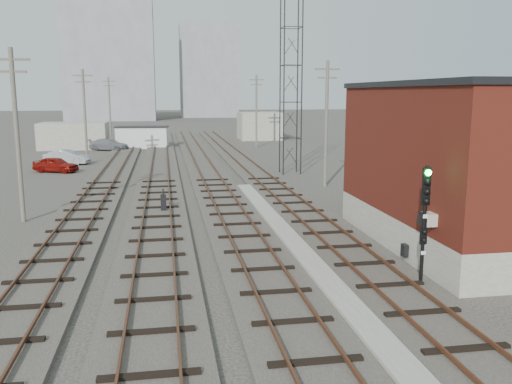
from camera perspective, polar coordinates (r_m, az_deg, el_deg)
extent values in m
plane|color=#282621|center=(70.18, -5.49, 4.79)|extent=(320.00, 320.00, 0.00)
cube|color=#332D28|center=(49.69, -0.84, 2.68)|extent=(3.20, 90.00, 0.20)
cube|color=#4C2816|center=(49.56, -1.66, 2.93)|extent=(0.07, 90.00, 0.12)
cube|color=#4C2816|center=(49.78, -0.02, 2.96)|extent=(0.07, 90.00, 0.12)
cube|color=#332D28|center=(49.25, -5.45, 2.57)|extent=(3.20, 90.00, 0.20)
cube|color=#4C2816|center=(49.17, -6.29, 2.81)|extent=(0.07, 90.00, 0.12)
cube|color=#4C2816|center=(49.27, -4.62, 2.86)|extent=(0.07, 90.00, 0.12)
cube|color=#332D28|center=(49.13, -10.11, 2.44)|extent=(3.20, 90.00, 0.20)
cube|color=#4C2816|center=(49.11, -10.96, 2.68)|extent=(0.07, 90.00, 0.12)
cube|color=#4C2816|center=(49.09, -9.28, 2.73)|extent=(0.07, 90.00, 0.12)
cube|color=#332D28|center=(49.33, -14.76, 2.29)|extent=(3.20, 90.00, 0.20)
cube|color=#4C2816|center=(49.37, -15.61, 2.52)|extent=(0.07, 90.00, 0.12)
cube|color=#4C2816|center=(49.24, -13.94, 2.58)|extent=(0.07, 90.00, 0.12)
cube|color=gray|center=(25.18, 3.35, -4.82)|extent=(0.90, 28.00, 0.26)
cube|color=gray|center=(25.72, 19.82, -3.68)|extent=(6.00, 12.00, 1.50)
cube|color=#561A14|center=(25.14, 20.31, 4.09)|extent=(6.00, 12.00, 5.50)
cube|color=black|center=(25.02, 20.72, 10.58)|extent=(6.20, 12.20, 0.25)
cube|color=beige|center=(20.45, 17.65, -2.74)|extent=(0.45, 0.62, 0.45)
cube|color=black|center=(22.67, 15.38, -5.93)|extent=(0.20, 0.35, 0.50)
cylinder|color=black|center=(45.00, 2.96, 11.32)|extent=(0.10, 0.10, 15.00)
cylinder|color=black|center=(45.35, 4.85, 11.29)|extent=(0.10, 0.10, 15.00)
cylinder|color=black|center=(46.47, 2.55, 11.29)|extent=(0.10, 0.10, 15.00)
cylinder|color=black|center=(46.81, 4.39, 11.27)|extent=(0.10, 0.10, 15.00)
cylinder|color=#595147|center=(30.69, -23.84, 5.33)|extent=(0.24, 0.24, 9.00)
cube|color=#595147|center=(30.66, -24.38, 12.60)|extent=(1.80, 0.12, 0.12)
cube|color=#595147|center=(30.63, -24.30, 11.49)|extent=(1.40, 0.12, 0.12)
cylinder|color=#595147|center=(55.24, -17.56, 7.56)|extent=(0.24, 0.24, 9.00)
cube|color=#595147|center=(55.22, -17.78, 11.60)|extent=(1.80, 0.12, 0.12)
cube|color=#595147|center=(55.20, -17.75, 10.98)|extent=(1.40, 0.12, 0.12)
cylinder|color=#595147|center=(80.06, -15.14, 8.39)|extent=(0.24, 0.24, 9.00)
cube|color=#595147|center=(80.05, -15.27, 11.18)|extent=(1.80, 0.12, 0.12)
cube|color=#595147|center=(80.04, -15.25, 10.75)|extent=(1.40, 0.12, 0.12)
cylinder|color=#595147|center=(39.45, 7.41, 7.04)|extent=(0.24, 0.24, 9.00)
cube|color=#595147|center=(39.43, 7.54, 12.70)|extent=(1.80, 0.12, 0.12)
cube|color=#595147|center=(39.41, 7.52, 11.83)|extent=(1.40, 0.12, 0.12)
cylinder|color=#595147|center=(68.68, 0.04, 8.48)|extent=(0.24, 0.24, 9.00)
cube|color=#595147|center=(68.67, 0.04, 11.73)|extent=(1.80, 0.12, 0.12)
cube|color=#595147|center=(68.66, 0.04, 11.23)|extent=(1.40, 0.12, 0.12)
cube|color=gray|center=(145.50, -15.12, 13.24)|extent=(22.00, 14.00, 30.00)
cube|color=gray|center=(160.33, -5.06, 12.53)|extent=(16.00, 12.00, 26.00)
cube|color=gray|center=(70.73, -18.62, 5.64)|extent=(8.00, 5.00, 3.20)
cube|color=gray|center=(81.03, 0.37, 6.99)|extent=(6.00, 6.00, 4.00)
cube|color=gray|center=(20.08, 16.91, -9.48)|extent=(0.40, 0.40, 0.10)
cylinder|color=black|center=(19.49, 17.23, -3.65)|extent=(0.13, 0.13, 4.30)
cube|color=black|center=(19.18, 17.49, 0.56)|extent=(0.28, 0.10, 1.29)
sphere|color=#0CE533|center=(19.03, 17.69, 1.95)|extent=(0.22, 0.22, 0.22)
sphere|color=black|center=(19.08, 17.64, 0.99)|extent=(0.22, 0.22, 0.22)
sphere|color=black|center=(19.13, 17.58, 0.03)|extent=(0.22, 0.22, 0.22)
sphere|color=black|center=(19.19, 17.53, -0.91)|extent=(0.22, 0.22, 0.22)
cube|color=black|center=(19.54, 17.22, -4.43)|extent=(0.24, 0.09, 0.59)
cube|color=white|center=(19.32, 17.41, -2.46)|extent=(0.17, 0.02, 0.13)
cube|color=white|center=(19.64, 17.20, -6.14)|extent=(0.17, 0.02, 0.13)
cube|color=black|center=(31.04, -9.71, -1.16)|extent=(0.32, 0.32, 1.01)
cylinder|color=black|center=(30.92, -9.75, 0.03)|extent=(0.08, 0.08, 0.30)
cube|color=silver|center=(69.27, -11.88, 5.62)|extent=(6.44, 3.17, 2.59)
cube|color=black|center=(69.18, -11.92, 6.73)|extent=(6.66, 3.39, 0.12)
imported|color=maroon|center=(49.90, -20.34, 2.73)|extent=(4.21, 3.03, 1.33)
imported|color=#A0A4A8|center=(55.06, -19.29, 3.48)|extent=(4.46, 2.45, 1.39)
imported|color=gray|center=(67.27, -15.20, 4.84)|extent=(5.24, 3.89, 1.41)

